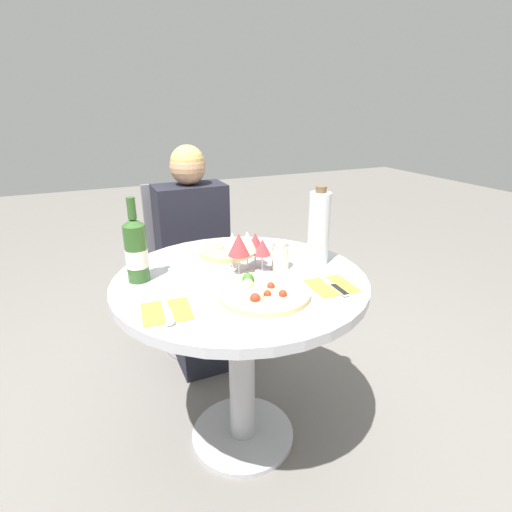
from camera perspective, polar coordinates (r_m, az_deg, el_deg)
The scene contains 16 objects.
ground_plane at distance 1.94m, azimuth -1.89°, elevation -24.25°, with size 12.00×12.00×0.00m, color slate.
dining_table at distance 1.57m, azimuth -2.16°, elevation -8.39°, with size 0.95×0.95×0.77m.
chair_behind_diner at distance 2.38m, azimuth -9.30°, elevation -2.07°, with size 0.44×0.44×0.96m.
seated_diner at distance 2.21m, azimuth -8.34°, elevation -1.87°, with size 0.37×0.44×1.18m.
pizza_large at distance 1.35m, azimuth 0.98°, elevation -5.19°, with size 0.31×0.31×0.05m.
pizza_small_far at distance 1.72m, azimuth -3.98°, elevation 0.76°, with size 0.24×0.24×0.05m.
wine_bottle at distance 1.48m, azimuth -16.75°, elevation 0.79°, with size 0.08×0.08×0.31m.
tall_carafe at distance 1.59m, azimuth 9.03°, elevation 3.95°, with size 0.08×0.08×0.31m.
sugar_shaker at distance 1.54m, azimuth 3.49°, elevation 0.07°, with size 0.07×0.07×0.11m.
wine_glass_center at distance 1.51m, azimuth -1.25°, elevation 1.97°, with size 0.08×0.08×0.16m.
wine_glass_back_left at distance 1.52m, azimuth -3.37°, elevation 1.91°, with size 0.06×0.06×0.15m.
wine_glass_back_right at distance 1.56m, azimuth -0.12°, elevation 1.94°, with size 0.07×0.07×0.13m.
wine_glass_front_left at distance 1.46m, azimuth -2.46°, elevation 1.58°, with size 0.08×0.08×0.17m.
wine_glass_front_right at distance 1.50m, azimuth 0.90°, elevation 1.14°, with size 0.07×0.07×0.13m.
place_setting_left at distance 1.28m, azimuth -12.65°, elevation -7.74°, with size 0.16×0.19×0.01m.
place_setting_right at distance 1.44m, azimuth 10.81°, elevation -4.21°, with size 0.16×0.19×0.01m.
Camera 1 is at (-0.50, -1.27, 1.38)m, focal length 28.00 mm.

